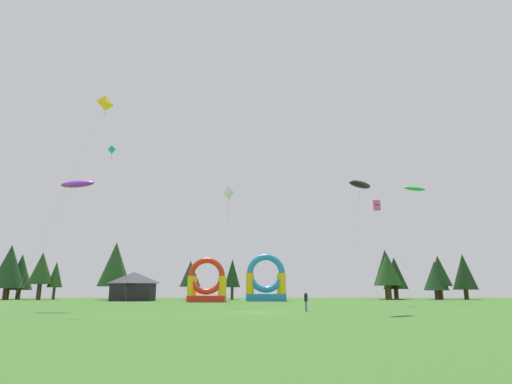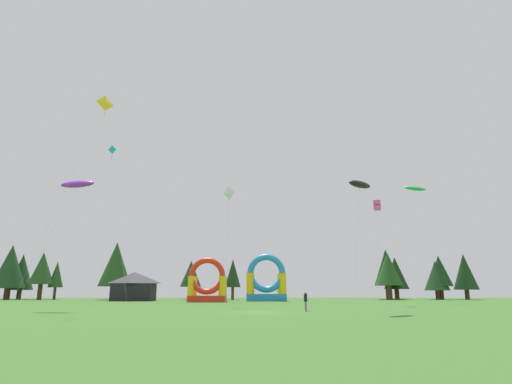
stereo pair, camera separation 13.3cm
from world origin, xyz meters
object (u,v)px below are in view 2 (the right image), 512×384
inflatable_orange_dome (266,284)px  kite_cyan_diamond (113,152)px  person_midfield (306,299)px  kite_white_diamond (228,194)px  kite_green_parafoil (415,188)px  kite_purple_parafoil (77,184)px  kite_yellow_diamond (105,105)px  kite_black_parafoil (360,184)px  inflatable_red_slide (207,286)px  festival_tent (134,286)px  kite_pink_box (377,205)px

inflatable_orange_dome → kite_cyan_diamond: bearing=-172.0°
kite_cyan_diamond → person_midfield: 43.68m
kite_cyan_diamond → inflatable_orange_dome: kite_cyan_diamond is taller
kite_white_diamond → kite_green_parafoil: bearing=23.7°
kite_purple_parafoil → kite_yellow_diamond: size_ratio=0.67×
kite_white_diamond → kite_yellow_diamond: kite_yellow_diamond is taller
kite_black_parafoil → inflatable_orange_dome: bearing=101.0°
kite_black_parafoil → person_midfield: size_ratio=6.71×
kite_cyan_diamond → inflatable_red_slide: bearing=-5.0°
person_midfield → inflatable_orange_dome: 31.06m
inflatable_red_slide → festival_tent: inflatable_red_slide is taller
kite_pink_box → kite_black_parafoil: (-6.11, -15.67, -1.42)m
festival_tent → kite_pink_box: bearing=-29.3°
kite_yellow_diamond → inflatable_orange_dome: 38.99m
kite_cyan_diamond → festival_tent: (3.47, 4.39, -20.41)m
kite_black_parafoil → kite_green_parafoil: 26.87m
kite_pink_box → inflatable_red_slide: bearing=148.7°
kite_pink_box → inflatable_orange_dome: bearing=125.6°
kite_black_parafoil → kite_cyan_diamond: size_ratio=0.45×
kite_purple_parafoil → kite_green_parafoil: size_ratio=0.74×
kite_white_diamond → inflatable_orange_dome: size_ratio=1.76×
kite_white_diamond → kite_purple_parafoil: kite_white_diamond is taller
inflatable_orange_dome → kite_purple_parafoil: bearing=-123.0°
kite_pink_box → inflatable_red_slide: 26.31m
kite_purple_parafoil → kite_green_parafoil: kite_green_parafoil is taller
kite_pink_box → festival_tent: (-32.98, 18.54, -9.20)m
kite_cyan_diamond → person_midfield: (26.01, -27.60, -21.66)m
kite_green_parafoil → inflatable_red_slide: 31.85m
kite_white_diamond → kite_purple_parafoil: (-13.48, -6.81, -0.61)m
inflatable_red_slide → festival_tent: bearing=154.3°
kite_green_parafoil → inflatable_orange_dome: (-19.96, 10.53, -12.61)m
kite_black_parafoil → kite_cyan_diamond: bearing=135.5°
kite_cyan_diamond → kite_yellow_diamond: (9.35, -29.88, -5.81)m
kite_cyan_diamond → kite_yellow_diamond: size_ratio=1.34×
kite_black_parafoil → person_midfield: kite_black_parafoil is taller
kite_black_parafoil → kite_green_parafoil: kite_green_parafoil is taller
kite_pink_box → kite_purple_parafoil: (-30.87, -10.77, -0.22)m
kite_pink_box → inflatable_orange_dome: 23.27m
kite_black_parafoil → kite_yellow_diamond: 22.08m
inflatable_red_slide → kite_cyan_diamond: bearing=175.0°
kite_cyan_diamond → inflatable_red_slide: (15.38, -1.34, -20.38)m
kite_black_parafoil → kite_white_diamond: kite_white_diamond is taller
kite_purple_parafoil → festival_tent: size_ratio=1.93×
kite_white_diamond → kite_pink_box: bearing=12.8°
kite_cyan_diamond → inflatable_orange_dome: bearing=8.0°
kite_black_parafoil → inflatable_red_slide: (-14.97, 28.47, -7.76)m
kite_green_parafoil → inflatable_red_slide: size_ratio=2.57×
person_midfield → inflatable_orange_dome: bearing=179.1°
kite_purple_parafoil → inflatable_red_slide: kite_purple_parafoil is taller
kite_pink_box → kite_cyan_diamond: (-36.45, 14.15, 11.21)m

